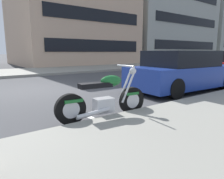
# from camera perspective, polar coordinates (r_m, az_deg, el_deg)

# --- Properties ---
(ground_plane) EXTENTS (260.00, 260.00, 0.00)m
(ground_plane) POSITION_cam_1_polar(r_m,az_deg,el_deg) (7.97, -20.48, -0.15)
(ground_plane) COLOR #3D3D3F
(sidewalk_far_curb) EXTENTS (120.00, 5.00, 0.14)m
(sidewalk_far_curb) POSITION_cam_1_polar(r_m,az_deg,el_deg) (20.15, 8.26, 6.64)
(sidewalk_far_curb) COLOR gray
(sidewalk_far_curb) RESTS_ON ground
(parking_stall_stripe) EXTENTS (0.12, 2.20, 0.01)m
(parking_stall_stripe) POSITION_cam_1_polar(r_m,az_deg,el_deg) (4.62, -7.65, -6.91)
(parking_stall_stripe) COLOR silver
(parking_stall_stripe) RESTS_ON ground
(parked_motorcycle) EXTENTS (2.04, 0.62, 1.10)m
(parked_motorcycle) POSITION_cam_1_polar(r_m,az_deg,el_deg) (4.23, -2.08, -2.63)
(parked_motorcycle) COLOR black
(parked_motorcycle) RESTS_ON ground
(parked_car_across_street) EXTENTS (4.30, 2.07, 1.42)m
(parked_car_across_street) POSITION_cam_1_polar(r_m,az_deg,el_deg) (7.80, 19.14, 4.75)
(parked_car_across_street) COLOR navy
(parked_car_across_street) RESTS_ON ground
(townhouse_corner_block) EXTENTS (11.83, 11.35, 8.83)m
(townhouse_corner_block) POSITION_cam_1_polar(r_m,az_deg,el_deg) (24.80, -11.57, 17.30)
(townhouse_corner_block) COLOR tan
(townhouse_corner_block) RESTS_ON ground
(townhouse_far_uphill) EXTENTS (15.43, 10.97, 10.32)m
(townhouse_far_uphill) POSITION_cam_1_polar(r_m,az_deg,el_deg) (33.47, 12.57, 16.71)
(townhouse_far_uphill) COLOR #939993
(townhouse_far_uphill) RESTS_ON ground
(townhouse_behind_pole) EXTENTS (14.90, 8.95, 12.29)m
(townhouse_behind_pole) POSITION_cam_1_polar(r_m,az_deg,el_deg) (46.49, 27.50, 15.21)
(townhouse_behind_pole) COLOR #939993
(townhouse_behind_pole) RESTS_ON ground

